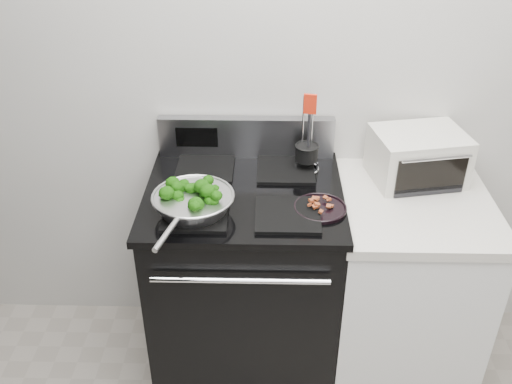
{
  "coord_description": "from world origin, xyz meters",
  "views": [
    {
      "loc": [
        -0.21,
        -0.51,
        2.15
      ],
      "look_at": [
        -0.25,
        1.36,
        0.98
      ],
      "focal_mm": 40.0,
      "sensor_mm": 36.0,
      "label": 1
    }
  ],
  "objects_px": {
    "gas_range": "(245,280)",
    "utensil_holder": "(306,157)",
    "skillet": "(193,202)",
    "toaster_oven": "(418,156)",
    "bacon_plate": "(320,206)"
  },
  "relations": [
    {
      "from": "skillet",
      "to": "gas_range",
      "type": "bearing_deg",
      "value": 56.48
    },
    {
      "from": "skillet",
      "to": "toaster_oven",
      "type": "bearing_deg",
      "value": 35.14
    },
    {
      "from": "toaster_oven",
      "to": "utensil_holder",
      "type": "bearing_deg",
      "value": 167.72
    },
    {
      "from": "gas_range",
      "to": "skillet",
      "type": "xyz_separation_m",
      "value": [
        -0.18,
        -0.16,
        0.51
      ]
    },
    {
      "from": "toaster_oven",
      "to": "bacon_plate",
      "type": "bearing_deg",
      "value": -156.04
    },
    {
      "from": "gas_range",
      "to": "utensil_holder",
      "type": "distance_m",
      "value": 0.61
    },
    {
      "from": "gas_range",
      "to": "toaster_oven",
      "type": "relative_size",
      "value": 2.77
    },
    {
      "from": "skillet",
      "to": "bacon_plate",
      "type": "xyz_separation_m",
      "value": [
        0.47,
        0.03,
        -0.03
      ]
    },
    {
      "from": "skillet",
      "to": "utensil_holder",
      "type": "bearing_deg",
      "value": 52.75
    },
    {
      "from": "toaster_oven",
      "to": "gas_range",
      "type": "bearing_deg",
      "value": -177.77
    },
    {
      "from": "skillet",
      "to": "toaster_oven",
      "type": "distance_m",
      "value": 0.95
    },
    {
      "from": "gas_range",
      "to": "skillet",
      "type": "height_order",
      "value": "gas_range"
    },
    {
      "from": "gas_range",
      "to": "bacon_plate",
      "type": "relative_size",
      "value": 5.61
    },
    {
      "from": "gas_range",
      "to": "skillet",
      "type": "distance_m",
      "value": 0.57
    },
    {
      "from": "skillet",
      "to": "toaster_oven",
      "type": "xyz_separation_m",
      "value": [
        0.9,
        0.33,
        0.02
      ]
    }
  ]
}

